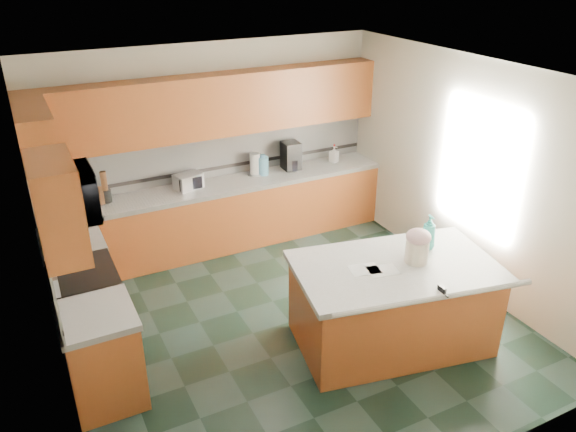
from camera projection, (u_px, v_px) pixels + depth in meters
floor at (290, 322)px, 6.21m from camera, size 4.60×4.60×0.00m
ceiling at (291, 76)px, 5.04m from camera, size 4.60×4.60×0.00m
wall_back at (212, 146)px, 7.49m from camera, size 4.60×0.04×2.70m
wall_front at (447, 343)px, 3.75m from camera, size 4.60×0.04×2.70m
wall_left at (43, 265)px, 4.68m from camera, size 0.04×4.60×2.70m
wall_right at (467, 174)px, 6.56m from camera, size 0.04×4.60×2.70m
back_base_cab at (224, 217)px, 7.63m from camera, size 4.60×0.60×0.86m
back_countertop at (222, 186)px, 7.43m from camera, size 4.60×0.64×0.06m
back_upper_cab at (214, 105)px, 7.08m from camera, size 4.60×0.33×0.78m
back_backsplash at (213, 155)px, 7.51m from camera, size 4.60×0.02×0.63m
back_accent_band at (214, 168)px, 7.59m from camera, size 4.60×0.01×0.05m
left_base_cab_rear at (78, 277)px, 6.25m from camera, size 0.60×0.82×0.86m
left_counter_rear at (71, 240)px, 6.05m from camera, size 0.64×0.82×0.06m
left_base_cab_front at (103, 358)px, 5.01m from camera, size 0.60×0.72×0.86m
left_counter_front at (96, 315)px, 4.82m from camera, size 0.64×0.72×0.06m
left_backsplash at (43, 248)px, 5.18m from camera, size 0.02×2.30×0.63m
left_accent_band at (48, 266)px, 5.27m from camera, size 0.01×2.30×0.05m
left_upper_cab_rear at (38, 146)px, 5.65m from camera, size 0.33×1.09×0.78m
left_upper_cab_front at (57, 208)px, 4.31m from camera, size 0.33×0.72×0.78m
range_body at (90, 313)px, 5.61m from camera, size 0.60×0.76×0.88m
range_oven_door at (119, 309)px, 5.74m from camera, size 0.02×0.68×0.55m
range_cooktop at (82, 274)px, 5.41m from camera, size 0.62×0.78×0.04m
range_handle at (118, 277)px, 5.59m from camera, size 0.02×0.66×0.02m
range_backguard at (51, 270)px, 5.25m from camera, size 0.06×0.76×0.18m
microwave at (67, 195)px, 5.05m from camera, size 0.50×0.73×0.41m
island_base at (392, 306)px, 5.73m from camera, size 2.07×1.43×0.86m
island_top at (396, 268)px, 5.53m from camera, size 2.18×1.54×0.06m
island_bullnose at (435, 298)px, 5.06m from camera, size 1.97×0.44×0.06m
treat_jar at (417, 251)px, 5.53m from camera, size 0.24×0.24×0.24m
treat_jar_lid at (419, 237)px, 5.46m from camera, size 0.25×0.25×0.15m
treat_jar_knob at (419, 232)px, 5.44m from camera, size 0.08×0.03×0.03m
treat_jar_knob_end_l at (416, 233)px, 5.43m from camera, size 0.04×0.04×0.04m
treat_jar_knob_end_r at (422, 231)px, 5.46m from camera, size 0.04×0.04×0.04m
soap_bottle_island at (429, 232)px, 5.75m from camera, size 0.17×0.17×0.37m
paper_sheet_a at (364, 269)px, 5.44m from camera, size 0.33×0.27×0.00m
paper_sheet_b at (383, 270)px, 5.43m from camera, size 0.33×0.27×0.00m
clamp_body at (442, 291)px, 5.09m from camera, size 0.03×0.10×0.09m
clamp_handle at (446, 296)px, 5.05m from camera, size 0.02×0.07×0.02m
knife_block at (98, 196)px, 6.77m from camera, size 0.14×0.18×0.25m
utensil_crock at (106, 196)px, 6.85m from camera, size 0.13×0.13×0.16m
utensil_bundle at (104, 181)px, 6.76m from camera, size 0.07×0.07×0.24m
toaster_oven at (188, 181)px, 7.24m from camera, size 0.40×0.33×0.20m
toaster_oven_door at (191, 184)px, 7.15m from camera, size 0.30×0.01×0.16m
paper_towel at (255, 164)px, 7.65m from camera, size 0.14×0.14×0.31m
paper_towel_base at (255, 174)px, 7.71m from camera, size 0.21×0.21×0.01m
water_jug at (263, 166)px, 7.67m from camera, size 0.15×0.15×0.25m
water_jug_neck at (263, 156)px, 7.60m from camera, size 0.07×0.07×0.04m
coffee_maker at (291, 156)px, 7.83m from camera, size 0.24×0.26×0.39m
coffee_carafe at (293, 165)px, 7.84m from camera, size 0.16×0.16×0.16m
soap_bottle_back at (334, 154)px, 8.12m from camera, size 0.14×0.14×0.24m
soap_back_cap at (334, 145)px, 8.06m from camera, size 0.02×0.02×0.03m
window_light_proxy at (479, 168)px, 6.33m from camera, size 0.02×1.40×1.10m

